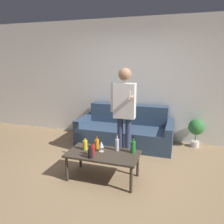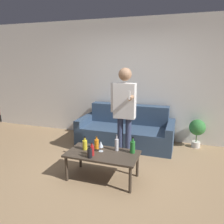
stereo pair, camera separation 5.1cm
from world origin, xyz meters
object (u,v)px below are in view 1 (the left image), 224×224
(couch, at_px, (126,130))
(person_standing_front, at_px, (124,107))
(bottle_orange, at_px, (92,150))
(coffee_table, at_px, (103,156))

(couch, relative_size, person_standing_front, 1.21)
(person_standing_front, bearing_deg, couch, 102.19)
(couch, relative_size, bottle_orange, 10.11)
(coffee_table, xyz_separation_m, bottle_orange, (-0.12, -0.13, 0.12))
(couch, xyz_separation_m, bottle_orange, (-0.08, -1.67, 0.22))
(coffee_table, bearing_deg, bottle_orange, -133.44)
(coffee_table, height_order, bottle_orange, bottle_orange)
(person_standing_front, bearing_deg, coffee_table, -101.69)
(bottle_orange, height_order, person_standing_front, person_standing_front)
(coffee_table, distance_m, person_standing_front, 0.95)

